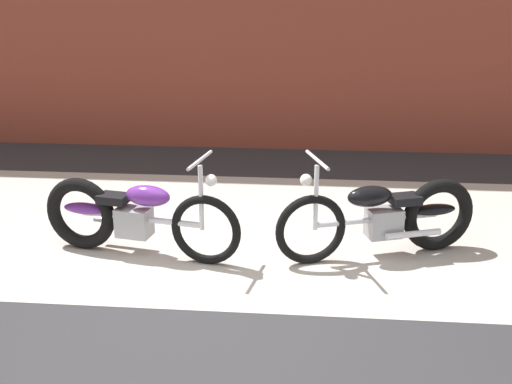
{
  "coord_description": "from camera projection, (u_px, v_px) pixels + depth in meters",
  "views": [
    {
      "loc": [
        0.93,
        -4.36,
        2.58
      ],
      "look_at": [
        0.47,
        0.81,
        0.75
      ],
      "focal_mm": 43.57,
      "sensor_mm": 36.0,
      "label": 1
    }
  ],
  "objects": [
    {
      "name": "sidewalk_slab",
      "position": [
        220.0,
        227.0,
        6.67
      ],
      "size": [
        36.0,
        3.5,
        0.01
      ],
      "primitive_type": "cube",
      "color": "#B2ADA3",
      "rests_on": "ground"
    },
    {
      "name": "ground_plane",
      "position": [
        189.0,
        310.0,
        5.03
      ],
      "size": [
        80.0,
        80.0,
        0.0
      ],
      "primitive_type": "plane",
      "color": "#2D2D30"
    },
    {
      "name": "motorcycle_purple",
      "position": [
        126.0,
        215.0,
        5.92
      ],
      "size": [
        1.99,
        0.69,
        1.03
      ],
      "rotation": [
        0.0,
        0.0,
        -0.19
      ],
      "color": "black",
      "rests_on": "ground"
    },
    {
      "name": "motorcycle_black",
      "position": [
        392.0,
        216.0,
        5.9
      ],
      "size": [
        1.93,
        0.86,
        1.03
      ],
      "rotation": [
        0.0,
        0.0,
        3.47
      ],
      "color": "black",
      "rests_on": "ground"
    }
  ]
}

